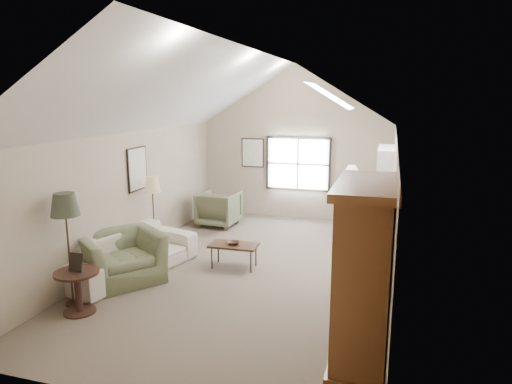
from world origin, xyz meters
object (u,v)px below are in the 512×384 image
(coffee_table, at_px, (234,256))
(sofa, at_px, (130,253))
(side_table, at_px, (78,292))
(side_chair, at_px, (359,215))
(armchair_near, at_px, (121,258))
(armoire, at_px, (363,272))
(armchair_far, at_px, (219,209))

(coffee_table, bearing_deg, sofa, -154.84)
(side_table, bearing_deg, coffee_table, 56.10)
(side_chair, bearing_deg, armchair_near, -153.93)
(sofa, bearing_deg, side_table, -160.64)
(armoire, bearing_deg, coffee_table, 136.17)
(armoire, bearing_deg, sofa, 159.35)
(sofa, relative_size, side_chair, 2.13)
(sofa, relative_size, side_table, 3.99)
(sofa, xyz_separation_m, armchair_near, (0.04, -0.36, 0.05))
(armoire, xyz_separation_m, armchair_far, (-3.81, 5.03, -0.66))
(side_chair, bearing_deg, armoire, -101.69)
(armchair_far, bearing_deg, side_table, 89.72)
(sofa, relative_size, armchair_near, 1.97)
(sofa, xyz_separation_m, side_table, (0.10, -1.60, -0.05))
(armchair_near, distance_m, side_chair, 5.15)
(armoire, bearing_deg, side_chair, 94.28)
(coffee_table, bearing_deg, side_table, -123.90)
(sofa, xyz_separation_m, coffee_table, (1.72, 0.81, -0.15))
(armchair_far, height_order, coffee_table, armchair_far)
(armoire, distance_m, side_chair, 4.71)
(armchair_far, bearing_deg, armoire, 130.25)
(sofa, xyz_separation_m, side_chair, (3.86, 3.08, 0.23))
(armchair_near, distance_m, armchair_far, 3.82)
(armchair_near, xyz_separation_m, coffee_table, (1.68, 1.17, -0.20))
(coffee_table, height_order, side_chair, side_chair)
(armoire, xyz_separation_m, armchair_near, (-4.17, 1.23, -0.67))
(sofa, distance_m, armchair_near, 0.36)
(sofa, distance_m, armchair_far, 3.47)
(armchair_near, height_order, armchair_far, armchair_far)
(armoire, relative_size, side_chair, 1.80)
(coffee_table, bearing_deg, armchair_far, 116.61)
(armchair_near, height_order, side_table, armchair_near)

